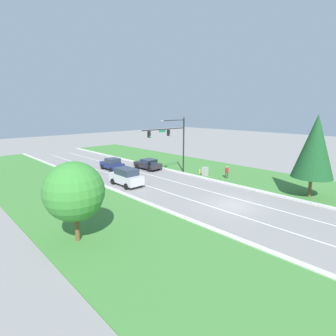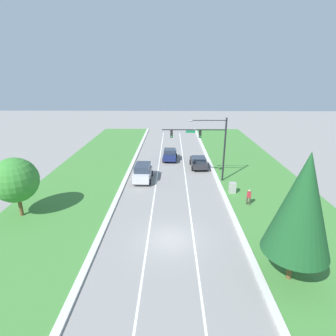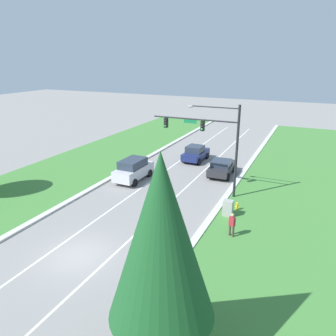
{
  "view_description": "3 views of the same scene",
  "coord_description": "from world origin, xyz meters",
  "px_view_note": "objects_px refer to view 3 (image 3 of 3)",
  "views": [
    {
      "loc": [
        -20.45,
        -12.54,
        8.74
      ],
      "look_at": [
        1.64,
        10.55,
        1.6
      ],
      "focal_mm": 28.0,
      "sensor_mm": 36.0,
      "label": 1
    },
    {
      "loc": [
        0.03,
        -17.5,
        12.09
      ],
      "look_at": [
        -0.39,
        12.4,
        1.57
      ],
      "focal_mm": 28.0,
      "sensor_mm": 36.0,
      "label": 2
    },
    {
      "loc": [
        11.7,
        -12.88,
        11.09
      ],
      "look_at": [
        -0.43,
        13.57,
        1.23
      ],
      "focal_mm": 35.0,
      "sensor_mm": 36.0,
      "label": 3
    }
  ],
  "objects_px": {
    "traffic_signal_mast": "(212,135)",
    "charcoal_sedan": "(222,167)",
    "silver_suv": "(133,169)",
    "utility_cabinet": "(228,209)",
    "conifer_near_right_tree": "(161,239)",
    "fire_hydrant": "(237,206)",
    "navy_sedan": "(195,153)",
    "pedestrian": "(232,224)"
  },
  "relations": [
    {
      "from": "silver_suv",
      "to": "pedestrian",
      "type": "distance_m",
      "value": 12.83
    },
    {
      "from": "navy_sedan",
      "to": "utility_cabinet",
      "type": "distance_m",
      "value": 13.77
    },
    {
      "from": "silver_suv",
      "to": "fire_hydrant",
      "type": "relative_size",
      "value": 6.6
    },
    {
      "from": "silver_suv",
      "to": "conifer_near_right_tree",
      "type": "height_order",
      "value": "conifer_near_right_tree"
    },
    {
      "from": "silver_suv",
      "to": "navy_sedan",
      "type": "bearing_deg",
      "value": 69.71
    },
    {
      "from": "silver_suv",
      "to": "conifer_near_right_tree",
      "type": "distance_m",
      "value": 20.16
    },
    {
      "from": "silver_suv",
      "to": "charcoal_sedan",
      "type": "bearing_deg",
      "value": 34.63
    },
    {
      "from": "charcoal_sedan",
      "to": "utility_cabinet",
      "type": "height_order",
      "value": "charcoal_sedan"
    },
    {
      "from": "silver_suv",
      "to": "navy_sedan",
      "type": "relative_size",
      "value": 1.1
    },
    {
      "from": "traffic_signal_mast",
      "to": "silver_suv",
      "type": "height_order",
      "value": "traffic_signal_mast"
    },
    {
      "from": "charcoal_sedan",
      "to": "utility_cabinet",
      "type": "bearing_deg",
      "value": -73.19
    },
    {
      "from": "utility_cabinet",
      "to": "conifer_near_right_tree",
      "type": "height_order",
      "value": "conifer_near_right_tree"
    },
    {
      "from": "fire_hydrant",
      "to": "navy_sedan",
      "type": "bearing_deg",
      "value": 124.21
    },
    {
      "from": "silver_suv",
      "to": "navy_sedan",
      "type": "distance_m",
      "value": 8.86
    },
    {
      "from": "fire_hydrant",
      "to": "pedestrian",
      "type": "bearing_deg",
      "value": -81.81
    },
    {
      "from": "pedestrian",
      "to": "charcoal_sedan",
      "type": "bearing_deg",
      "value": -49.52
    },
    {
      "from": "pedestrian",
      "to": "silver_suv",
      "type": "bearing_deg",
      "value": -8.64
    },
    {
      "from": "fire_hydrant",
      "to": "charcoal_sedan",
      "type": "bearing_deg",
      "value": 114.3
    },
    {
      "from": "navy_sedan",
      "to": "charcoal_sedan",
      "type": "relative_size",
      "value": 0.96
    },
    {
      "from": "traffic_signal_mast",
      "to": "silver_suv",
      "type": "distance_m",
      "value": 8.58
    },
    {
      "from": "utility_cabinet",
      "to": "pedestrian",
      "type": "relative_size",
      "value": 0.74
    },
    {
      "from": "traffic_signal_mast",
      "to": "utility_cabinet",
      "type": "xyz_separation_m",
      "value": [
        2.55,
        -3.56,
        -4.49
      ]
    },
    {
      "from": "charcoal_sedan",
      "to": "fire_hydrant",
      "type": "xyz_separation_m",
      "value": [
        3.27,
        -7.25,
        -0.48
      ]
    },
    {
      "from": "traffic_signal_mast",
      "to": "fire_hydrant",
      "type": "relative_size",
      "value": 10.96
    },
    {
      "from": "utility_cabinet",
      "to": "pedestrian",
      "type": "distance_m",
      "value": 2.96
    },
    {
      "from": "pedestrian",
      "to": "conifer_near_right_tree",
      "type": "height_order",
      "value": "conifer_near_right_tree"
    },
    {
      "from": "navy_sedan",
      "to": "pedestrian",
      "type": "xyz_separation_m",
      "value": [
        7.85,
        -14.7,
        0.06
      ]
    },
    {
      "from": "traffic_signal_mast",
      "to": "navy_sedan",
      "type": "bearing_deg",
      "value": 117.36
    },
    {
      "from": "charcoal_sedan",
      "to": "conifer_near_right_tree",
      "type": "height_order",
      "value": "conifer_near_right_tree"
    },
    {
      "from": "charcoal_sedan",
      "to": "fire_hydrant",
      "type": "distance_m",
      "value": 7.97
    },
    {
      "from": "pedestrian",
      "to": "fire_hydrant",
      "type": "relative_size",
      "value": 2.41
    },
    {
      "from": "navy_sedan",
      "to": "conifer_near_right_tree",
      "type": "relative_size",
      "value": 0.5
    },
    {
      "from": "pedestrian",
      "to": "conifer_near_right_tree",
      "type": "relative_size",
      "value": 0.2
    },
    {
      "from": "silver_suv",
      "to": "conifer_near_right_tree",
      "type": "relative_size",
      "value": 0.55
    },
    {
      "from": "silver_suv",
      "to": "pedestrian",
      "type": "xyz_separation_m",
      "value": [
        11.08,
        -6.46,
        -0.13
      ]
    },
    {
      "from": "silver_suv",
      "to": "charcoal_sedan",
      "type": "distance_m",
      "value": 8.68
    },
    {
      "from": "traffic_signal_mast",
      "to": "charcoal_sedan",
      "type": "xyz_separation_m",
      "value": [
        -0.33,
        4.92,
        -4.29
      ]
    },
    {
      "from": "conifer_near_right_tree",
      "to": "utility_cabinet",
      "type": "bearing_deg",
      "value": 93.47
    },
    {
      "from": "utility_cabinet",
      "to": "pedestrian",
      "type": "height_order",
      "value": "pedestrian"
    },
    {
      "from": "traffic_signal_mast",
      "to": "fire_hydrant",
      "type": "bearing_deg",
      "value": -38.39
    },
    {
      "from": "navy_sedan",
      "to": "pedestrian",
      "type": "height_order",
      "value": "navy_sedan"
    },
    {
      "from": "utility_cabinet",
      "to": "silver_suv",
      "type": "bearing_deg",
      "value": 159.98
    }
  ]
}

